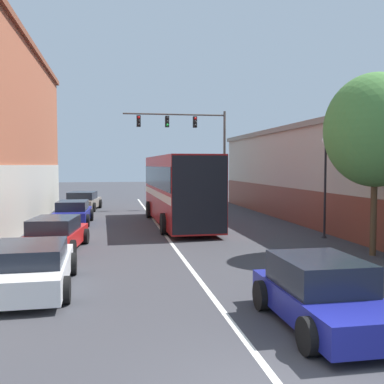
{
  "coord_description": "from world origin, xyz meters",
  "views": [
    {
      "loc": [
        -2.36,
        -5.29,
        3.21
      ],
      "look_at": [
        1.44,
        16.05,
        1.9
      ],
      "focal_mm": 42.0,
      "sensor_mm": 36.0,
      "label": 1
    }
  ],
  "objects_px": {
    "parked_car_left_distant": "(29,267)",
    "street_lamp": "(325,172)",
    "bus": "(178,186)",
    "parked_car_left_far": "(73,213)",
    "hatchback_foreground": "(322,294)",
    "traffic_signal_gantry": "(193,137)",
    "parked_car_left_near": "(56,235)",
    "parked_car_left_mid": "(83,201)",
    "street_tree_near": "(376,130)"
  },
  "relations": [
    {
      "from": "hatchback_foreground",
      "to": "traffic_signal_gantry",
      "type": "bearing_deg",
      "value": -4.17
    },
    {
      "from": "street_tree_near",
      "to": "parked_car_left_mid",
      "type": "bearing_deg",
      "value": 121.47
    },
    {
      "from": "parked_car_left_mid",
      "to": "parked_car_left_far",
      "type": "distance_m",
      "value": 7.67
    },
    {
      "from": "parked_car_left_far",
      "to": "traffic_signal_gantry",
      "type": "distance_m",
      "value": 11.58
    },
    {
      "from": "bus",
      "to": "hatchback_foreground",
      "type": "height_order",
      "value": "bus"
    },
    {
      "from": "bus",
      "to": "parked_car_left_mid",
      "type": "bearing_deg",
      "value": 30.91
    },
    {
      "from": "street_tree_near",
      "to": "traffic_signal_gantry",
      "type": "bearing_deg",
      "value": 100.62
    },
    {
      "from": "parked_car_left_distant",
      "to": "street_lamp",
      "type": "relative_size",
      "value": 1.03
    },
    {
      "from": "street_lamp",
      "to": "parked_car_left_near",
      "type": "bearing_deg",
      "value": -175.07
    },
    {
      "from": "bus",
      "to": "parked_car_left_mid",
      "type": "distance_m",
      "value": 10.55
    },
    {
      "from": "street_lamp",
      "to": "hatchback_foreground",
      "type": "bearing_deg",
      "value": -116.76
    },
    {
      "from": "bus",
      "to": "parked_car_left_distant",
      "type": "bearing_deg",
      "value": 153.56
    },
    {
      "from": "bus",
      "to": "street_lamp",
      "type": "xyz_separation_m",
      "value": [
        5.66,
        -5.55,
        0.86
      ]
    },
    {
      "from": "parked_car_left_near",
      "to": "parked_car_left_mid",
      "type": "bearing_deg",
      "value": 6.41
    },
    {
      "from": "street_lamp",
      "to": "parked_car_left_mid",
      "type": "bearing_deg",
      "value": 127.91
    },
    {
      "from": "parked_car_left_distant",
      "to": "street_lamp",
      "type": "bearing_deg",
      "value": -62.05
    },
    {
      "from": "parked_car_left_near",
      "to": "traffic_signal_gantry",
      "type": "bearing_deg",
      "value": -21.51
    },
    {
      "from": "parked_car_left_far",
      "to": "parked_car_left_mid",
      "type": "bearing_deg",
      "value": 1.61
    },
    {
      "from": "bus",
      "to": "street_tree_near",
      "type": "xyz_separation_m",
      "value": [
        5.6,
        -9.38,
        2.36
      ]
    },
    {
      "from": "bus",
      "to": "parked_car_left_far",
      "type": "distance_m",
      "value": 5.91
    },
    {
      "from": "parked_car_left_distant",
      "to": "hatchback_foreground",
      "type": "bearing_deg",
      "value": -122.02
    },
    {
      "from": "parked_car_left_near",
      "to": "parked_car_left_mid",
      "type": "relative_size",
      "value": 0.98
    },
    {
      "from": "hatchback_foreground",
      "to": "parked_car_left_mid",
      "type": "height_order",
      "value": "hatchback_foreground"
    },
    {
      "from": "bus",
      "to": "parked_car_left_far",
      "type": "relative_size",
      "value": 2.58
    },
    {
      "from": "hatchback_foreground",
      "to": "street_lamp",
      "type": "height_order",
      "value": "street_lamp"
    },
    {
      "from": "parked_car_left_near",
      "to": "traffic_signal_gantry",
      "type": "distance_m",
      "value": 17.39
    },
    {
      "from": "parked_car_left_far",
      "to": "hatchback_foreground",
      "type": "bearing_deg",
      "value": -157.67
    },
    {
      "from": "bus",
      "to": "traffic_signal_gantry",
      "type": "relative_size",
      "value": 1.48
    },
    {
      "from": "parked_car_left_near",
      "to": "parked_car_left_far",
      "type": "bearing_deg",
      "value": 6.61
    },
    {
      "from": "parked_car_left_near",
      "to": "parked_car_left_mid",
      "type": "distance_m",
      "value": 15.38
    },
    {
      "from": "parked_car_left_near",
      "to": "traffic_signal_gantry",
      "type": "xyz_separation_m",
      "value": [
        7.89,
        14.79,
        4.64
      ]
    },
    {
      "from": "parked_car_left_distant",
      "to": "traffic_signal_gantry",
      "type": "xyz_separation_m",
      "value": [
        7.89,
        20.17,
        4.65
      ]
    },
    {
      "from": "bus",
      "to": "street_tree_near",
      "type": "relative_size",
      "value": 1.71
    },
    {
      "from": "bus",
      "to": "traffic_signal_gantry",
      "type": "height_order",
      "value": "traffic_signal_gantry"
    },
    {
      "from": "traffic_signal_gantry",
      "to": "street_lamp",
      "type": "distance_m",
      "value": 14.41
    },
    {
      "from": "parked_car_left_mid",
      "to": "street_tree_near",
      "type": "distance_m",
      "value": 21.7
    },
    {
      "from": "parked_car_left_near",
      "to": "parked_car_left_far",
      "type": "distance_m",
      "value": 7.71
    },
    {
      "from": "street_lamp",
      "to": "bus",
      "type": "bearing_deg",
      "value": 135.54
    },
    {
      "from": "parked_car_left_mid",
      "to": "parked_car_left_distant",
      "type": "height_order",
      "value": "parked_car_left_mid"
    },
    {
      "from": "parked_car_left_near",
      "to": "parked_car_left_distant",
      "type": "bearing_deg",
      "value": -173.45
    },
    {
      "from": "parked_car_left_mid",
      "to": "traffic_signal_gantry",
      "type": "distance_m",
      "value": 9.12
    },
    {
      "from": "parked_car_left_far",
      "to": "parked_car_left_distant",
      "type": "bearing_deg",
      "value": -178.01
    },
    {
      "from": "traffic_signal_gantry",
      "to": "parked_car_left_near",
      "type": "bearing_deg",
      "value": -118.08
    },
    {
      "from": "hatchback_foreground",
      "to": "parked_car_left_mid",
      "type": "bearing_deg",
      "value": 14.03
    },
    {
      "from": "parked_car_left_mid",
      "to": "parked_car_left_near",
      "type": "bearing_deg",
      "value": -172.81
    },
    {
      "from": "hatchback_foreground",
      "to": "parked_car_left_near",
      "type": "distance_m",
      "value": 10.97
    },
    {
      "from": "bus",
      "to": "parked_car_left_distant",
      "type": "xyz_separation_m",
      "value": [
        -5.6,
        -11.9,
        -1.46
      ]
    },
    {
      "from": "hatchback_foreground",
      "to": "street_tree_near",
      "type": "xyz_separation_m",
      "value": [
        4.99,
        6.2,
        3.78
      ]
    },
    {
      "from": "parked_car_left_far",
      "to": "street_lamp",
      "type": "xyz_separation_m",
      "value": [
        11.27,
        -6.73,
        2.3
      ]
    },
    {
      "from": "bus",
      "to": "parked_car_left_near",
      "type": "relative_size",
      "value": 2.42
    }
  ]
}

